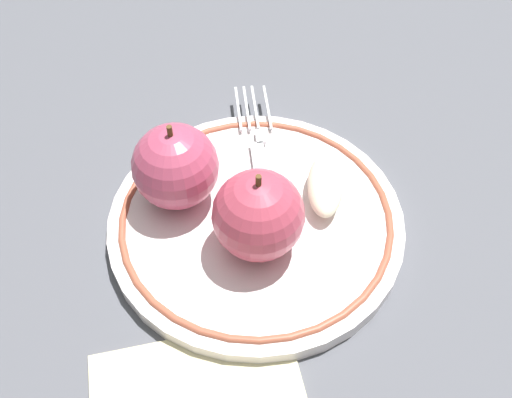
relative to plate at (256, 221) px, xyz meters
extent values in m
plane|color=#52535B|center=(0.01, 0.01, -0.01)|extent=(2.00, 2.00, 0.00)
cylinder|color=white|center=(0.00, 0.00, 0.00)|extent=(0.24, 0.24, 0.01)
torus|color=#A6543C|center=(0.00, 0.00, 0.01)|extent=(0.22, 0.22, 0.01)
sphere|color=#BD4157|center=(-0.03, -0.01, 0.04)|extent=(0.07, 0.07, 0.07)
cylinder|color=brown|center=(-0.03, -0.01, 0.08)|extent=(0.00, 0.00, 0.01)
sphere|color=#B74462|center=(0.01, 0.07, 0.04)|extent=(0.07, 0.07, 0.07)
cylinder|color=brown|center=(0.01, 0.07, 0.08)|extent=(0.00, 0.00, 0.01)
ellipsoid|color=#F1E6C2|center=(0.03, -0.05, 0.02)|extent=(0.07, 0.04, 0.02)
cube|color=silver|center=(0.03, 0.00, 0.01)|extent=(0.09, 0.04, 0.00)
cube|color=silver|center=(0.09, 0.02, 0.01)|extent=(0.02, 0.01, 0.00)
cube|color=silver|center=(0.13, 0.02, 0.01)|extent=(0.06, 0.02, 0.00)
cube|color=silver|center=(0.13, 0.02, 0.01)|extent=(0.06, 0.02, 0.00)
cube|color=silver|center=(0.12, 0.03, 0.01)|extent=(0.06, 0.02, 0.00)
cube|color=silver|center=(0.12, 0.04, 0.01)|extent=(0.06, 0.02, 0.00)
camera|label=1|loc=(-0.28, -0.05, 0.38)|focal=40.00mm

